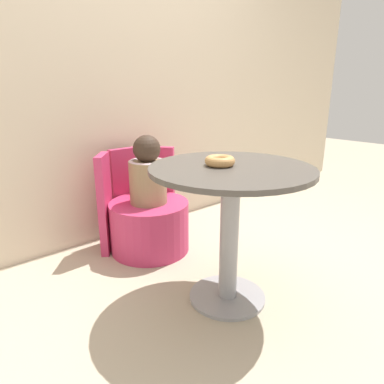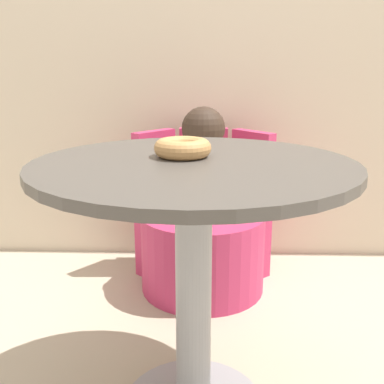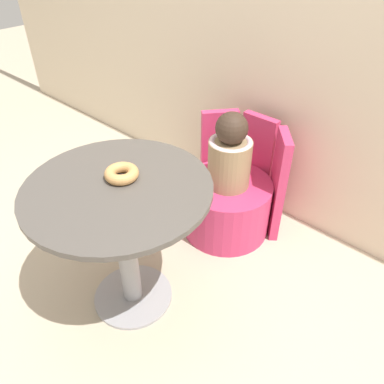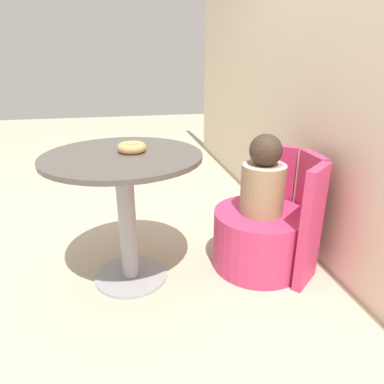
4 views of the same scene
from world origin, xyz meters
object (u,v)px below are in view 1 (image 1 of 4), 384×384
at_px(round_table, 230,203).
at_px(tub_chair, 150,226).
at_px(donut, 220,161).
at_px(child_figure, 148,173).

relative_size(round_table, tub_chair, 1.49).
bearing_deg(donut, round_table, -60.08).
distance_m(round_table, donut, 0.21).
bearing_deg(tub_chair, child_figure, 82.87).
distance_m(tub_chair, donut, 0.91).
height_order(tub_chair, child_figure, child_figure).
bearing_deg(child_figure, tub_chair, -97.13).
xyz_separation_m(round_table, donut, (-0.03, 0.05, 0.21)).
relative_size(tub_chair, child_figure, 1.19).
xyz_separation_m(child_figure, donut, (-0.05, -0.70, 0.20)).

